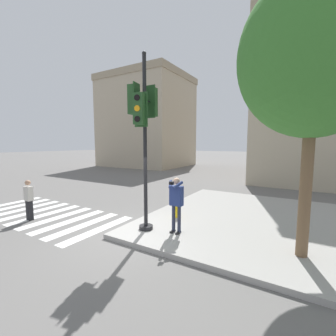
% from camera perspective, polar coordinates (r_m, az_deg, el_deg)
% --- Properties ---
extents(ground_plane, '(160.00, 160.00, 0.00)m').
position_cam_1_polar(ground_plane, '(7.55, -10.44, -16.75)').
color(ground_plane, slate).
extents(sidewalk_corner, '(8.00, 8.00, 0.15)m').
position_cam_1_polar(sidewalk_corner, '(9.21, 22.84, -12.37)').
color(sidewalk_corner, '#9E9B96').
rests_on(sidewalk_corner, ground_plane).
extents(crosswalk_stripes, '(6.77, 3.05, 0.01)m').
position_cam_1_polar(crosswalk_stripes, '(10.80, -28.58, -10.30)').
color(crosswalk_stripes, silver).
rests_on(crosswalk_stripes, ground_plane).
extents(traffic_signal_pole, '(0.83, 1.11, 5.56)m').
position_cam_1_polar(traffic_signal_pole, '(7.19, -6.43, 11.59)').
color(traffic_signal_pole, black).
rests_on(traffic_signal_pole, sidewalk_corner).
extents(person_photographer, '(0.50, 0.53, 1.74)m').
position_cam_1_polar(person_photographer, '(7.04, 2.10, -8.08)').
color(person_photographer, black).
rests_on(person_photographer, sidewalk_corner).
extents(pedestrian_distant, '(0.34, 0.20, 1.56)m').
position_cam_1_polar(pedestrian_distant, '(10.17, -31.86, -6.71)').
color(pedestrian_distant, black).
rests_on(pedestrian_distant, ground_plane).
extents(street_tree, '(3.41, 3.41, 6.66)m').
position_cam_1_polar(street_tree, '(6.60, 33.20, 22.70)').
color(street_tree, brown).
rests_on(street_tree, sidewalk_corner).
extents(fire_hydrant, '(0.18, 0.24, 0.69)m').
position_cam_1_polar(fire_hydrant, '(8.63, 2.39, -10.24)').
color(fire_hydrant, yellow).
rests_on(fire_hydrant, sidewalk_corner).
extents(building_left, '(10.52, 9.03, 11.60)m').
position_cam_1_polar(building_left, '(30.58, -5.35, 11.61)').
color(building_left, tan).
rests_on(building_left, ground_plane).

